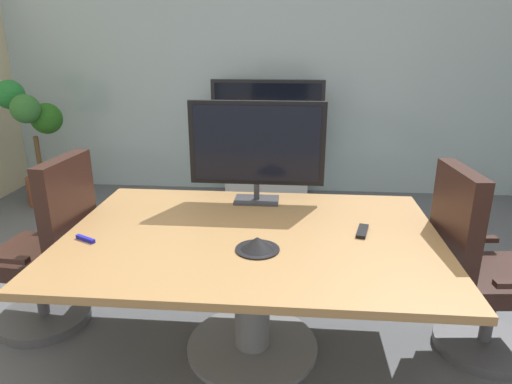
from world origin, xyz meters
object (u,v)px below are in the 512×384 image
Objects in this scene: office_chair_right at (478,279)px; conference_phone at (257,244)px; office_chair_left at (49,258)px; remote_control at (362,231)px; conference_table at (252,261)px; wall_display_unit at (267,160)px; tv_monitor at (257,146)px; potted_plant at (34,133)px.

conference_phone is at bearing 98.58° from office_chair_right.
office_chair_left reaches higher than remote_control.
remote_control is at bearing 6.09° from conference_table.
conference_table is 1.26m from office_chair_right.
wall_display_unit reaches higher than conference_phone.
tv_monitor reaches higher than conference_phone.
potted_plant is (-2.50, 2.24, 0.22)m from conference_table.
wall_display_unit is at bearing 92.55° from conference_phone.
office_chair_right is at bearing -62.25° from wall_display_unit.
remote_control is (-0.66, -0.04, 0.28)m from office_chair_right.
office_chair_right is 4.95× the size of conference_phone.
tv_monitor is (1.23, 0.37, 0.63)m from office_chair_left.
tv_monitor is 2.22m from wall_display_unit.
conference_table is at bearing -159.70° from remote_control.
tv_monitor is at bearing -34.82° from potted_plant.
office_chair_left reaches higher than conference_phone.
office_chair_left is at bearing -163.12° from tv_monitor.
remote_control is at bearing -36.46° from tv_monitor.
conference_phone is at bearing -76.85° from conference_table.
conference_table is 9.04× the size of conference_phone.
conference_phone is (-1.20, -0.30, 0.31)m from office_chair_right.
conference_phone is at bearing 80.65° from office_chair_left.
office_chair_right is 4.32m from potted_plant.
tv_monitor is 0.78m from conference_phone.
office_chair_right is 0.72m from remote_control.
conference_table is at bearing -41.84° from potted_plant.
office_chair_left is 2.50m from office_chair_right.
office_chair_left is 2.46m from potted_plant.
wall_display_unit is (1.17, 2.49, -0.01)m from office_chair_left.
tv_monitor is at bearing 95.11° from conference_phone.
conference_table is 1.82× the size of office_chair_left.
conference_phone is (2.54, -2.43, -0.02)m from potted_plant.
potted_plant is (-2.42, -0.40, 0.34)m from wall_display_unit.
potted_plant is at bearing 136.29° from conference_phone.
remote_control is at bearing -75.38° from wall_display_unit.
office_chair_left is at bearing 173.70° from conference_table.
tv_monitor is at bearing -88.30° from wall_display_unit.
potted_plant reaches higher than conference_table.
office_chair_left is 1.43m from tv_monitor.
potted_plant reaches higher than wall_display_unit.
conference_phone is at bearing -140.50° from remote_control.
office_chair_right is at bearing -29.65° from potted_plant.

